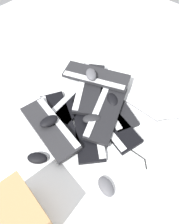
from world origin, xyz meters
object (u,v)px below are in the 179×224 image
at_px(keyboard_7, 106,112).
at_px(mouse_5, 91,74).
at_px(keyboard_3, 88,128).
at_px(mouse_2, 49,121).
at_px(mouse_1, 37,158).
at_px(keyboard_1, 79,97).
at_px(keyboard_5, 89,88).
at_px(keyboard_8, 96,76).
at_px(cardboard_box, 13,222).
at_px(mouse_3, 106,186).
at_px(keyboard_2, 59,121).
at_px(keyboard_4, 110,121).
at_px(mouse_4, 112,100).
at_px(keyboard_0, 111,103).
at_px(mouse_0, 92,119).
at_px(keyboard_6, 50,127).

height_order(keyboard_7, mouse_5, mouse_5).
bearing_deg(keyboard_3, mouse_2, 130.55).
bearing_deg(mouse_1, keyboard_1, -109.70).
relative_size(keyboard_5, keyboard_8, 0.97).
distance_m(mouse_5, cardboard_box, 0.93).
distance_m(keyboard_1, mouse_3, 0.60).
distance_m(keyboard_2, mouse_1, 0.26).
relative_size(mouse_5, cardboard_box, 0.44).
distance_m(keyboard_3, keyboard_4, 0.14).
distance_m(keyboard_2, mouse_4, 0.36).
bearing_deg(keyboard_0, mouse_0, -178.25).
height_order(keyboard_1, keyboard_5, keyboard_5).
distance_m(keyboard_0, mouse_2, 0.42).
relative_size(keyboard_5, mouse_1, 4.11).
relative_size(keyboard_3, cardboard_box, 1.71).
relative_size(mouse_3, cardboard_box, 0.44).
relative_size(keyboard_5, mouse_0, 4.11).
bearing_deg(mouse_0, mouse_5, -96.66).
bearing_deg(mouse_5, mouse_1, -37.00).
height_order(keyboard_8, mouse_5, mouse_5).
xyz_separation_m(keyboard_0, mouse_3, (-0.44, -0.31, 0.01)).
relative_size(mouse_1, mouse_5, 1.00).
bearing_deg(keyboard_6, keyboard_1, 8.78).
distance_m(keyboard_2, mouse_5, 0.37).
distance_m(mouse_1, cardboard_box, 0.34).
xyz_separation_m(keyboard_0, mouse_4, (-0.00, -0.01, 0.04)).
height_order(mouse_3, cardboard_box, cardboard_box).
relative_size(keyboard_4, mouse_5, 4.22).
bearing_deg(cardboard_box, keyboard_8, 19.48).
height_order(keyboard_6, mouse_2, mouse_2).
xyz_separation_m(keyboard_4, mouse_2, (-0.27, 0.23, 0.07)).
bearing_deg(keyboard_0, keyboard_1, 118.96).
distance_m(mouse_0, mouse_1, 0.38).
relative_size(keyboard_5, keyboard_6, 0.98).
xyz_separation_m(mouse_3, mouse_4, (0.44, 0.31, 0.03)).
xyz_separation_m(keyboard_7, mouse_3, (-0.34, -0.28, -0.02)).
bearing_deg(keyboard_6, keyboard_7, -30.06).
bearing_deg(mouse_2, mouse_3, -83.73).
distance_m(keyboard_0, mouse_3, 0.54).
relative_size(keyboard_5, keyboard_7, 0.97).
relative_size(mouse_4, mouse_5, 1.00).
bearing_deg(keyboard_4, keyboard_1, 86.31).
xyz_separation_m(mouse_1, mouse_3, (0.12, -0.37, 0.00)).
xyz_separation_m(keyboard_3, keyboard_8, (0.31, 0.21, 0.06)).
height_order(keyboard_6, mouse_1, keyboard_6).
distance_m(mouse_0, cardboard_box, 0.65).
bearing_deg(keyboard_1, mouse_2, -173.72).
xyz_separation_m(keyboard_4, mouse_4, (0.12, 0.07, 0.04)).
xyz_separation_m(keyboard_2, mouse_0, (0.13, -0.16, 0.04)).
bearing_deg(keyboard_2, mouse_5, 8.15).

